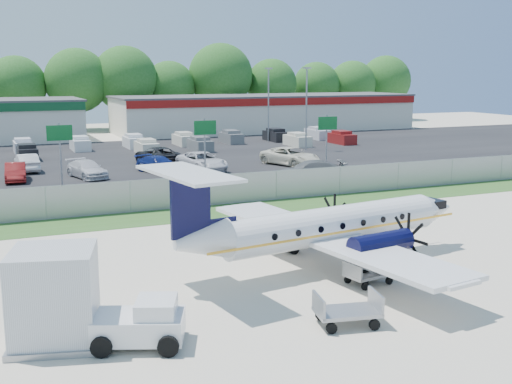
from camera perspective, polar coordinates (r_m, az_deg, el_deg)
name	(u,v)px	position (r m, az deg, el deg)	size (l,w,h in m)	color
ground	(309,264)	(29.45, 4.70, -6.39)	(170.00, 170.00, 0.00)	beige
grass_verge	(218,212)	(40.07, -3.43, -1.77)	(170.00, 4.00, 0.02)	#2D561E
access_road	(184,193)	(46.57, -6.41, -0.06)	(170.00, 8.00, 0.02)	black
parking_lot	(123,157)	(66.69, -11.78, 3.02)	(170.00, 32.00, 0.02)	black
perimeter_fence	(207,191)	(41.72, -4.40, 0.11)	(120.00, 0.06, 1.99)	gray
building_east	(266,113)	(95.47, 0.88, 7.06)	(44.40, 12.40, 5.24)	silver
sign_left	(60,142)	(48.24, -17.03, 4.24)	(1.80, 0.26, 5.00)	gray
sign_mid	(205,136)	(50.67, -4.56, 4.96)	(1.80, 0.26, 5.00)	gray
sign_right	(327,131)	(55.22, 6.34, 5.39)	(1.80, 0.26, 5.00)	gray
light_pole_ne	(306,103)	(71.18, 4.51, 7.90)	(0.90, 0.35, 9.09)	gray
light_pole_se	(268,99)	(80.14, 1.11, 8.24)	(0.90, 0.35, 9.09)	gray
tree_line	(74,130)	(100.04, -15.84, 5.32)	(112.00, 6.00, 14.00)	#21581A
aircraft	(327,226)	(28.66, 6.33, -3.01)	(15.88, 15.61, 4.86)	silver
pushback_tug	(143,323)	(21.14, -10.01, -11.41)	(3.28, 2.89, 1.53)	silver
baggage_cart_near	(369,273)	(26.96, 9.98, -7.12)	(2.06, 1.44, 0.99)	gray
baggage_cart_far	(347,311)	(22.62, 8.12, -10.40)	(2.40, 1.72, 1.14)	gray
service_container	(55,299)	(21.78, -17.46, -9.09)	(3.41, 3.41, 3.09)	silver
cone_nose	(444,270)	(28.93, 16.40, -6.65)	(0.34, 0.34, 0.48)	#F45B07
cone_starboard_wing	(311,221)	(36.73, 4.93, -2.59)	(0.33, 0.33, 0.47)	#F45B07
road_car_mid	(309,182)	(51.17, 4.73, 0.93)	(2.35, 5.78, 1.68)	#595B5E
parked_car_a	(16,181)	(54.64, -20.54, 0.90)	(1.56, 4.46, 1.47)	maroon
parked_car_b	(87,178)	(54.60, -14.77, 1.22)	(2.02, 4.96, 1.44)	silver
parked_car_c	(159,173)	(56.18, -8.61, 1.72)	(2.00, 4.91, 1.43)	navy
parked_car_d	(202,171)	(56.83, -4.80, 1.90)	(2.74, 5.93, 1.65)	silver
parked_car_e	(290,165)	(60.04, 3.06, 2.39)	(2.79, 6.04, 1.68)	beige
parked_car_f	(28,171)	(59.66, -19.64, 1.73)	(1.65, 4.74, 1.56)	silver
parked_car_g	(158,164)	(61.63, -8.73, 2.50)	(2.69, 5.83, 1.62)	black
far_parking_rows	(113,152)	(71.56, -12.61, 3.49)	(56.00, 10.00, 1.60)	gray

